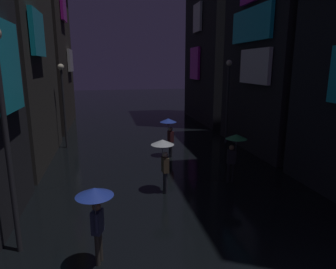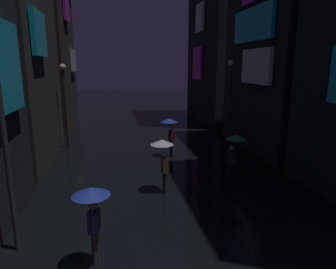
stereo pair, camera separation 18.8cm
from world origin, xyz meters
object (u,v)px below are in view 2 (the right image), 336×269
at_px(streetlamp_right_far, 230,92).
at_px(pedestrian_far_right_clear, 163,151).
at_px(streetlamp_left_near, 2,119).
at_px(pedestrian_midstreet_left_blue, 170,127).
at_px(streetlamp_left_far, 65,96).
at_px(pedestrian_foreground_left_green, 235,145).
at_px(pedestrian_foreground_right_blue, 92,204).

bearing_deg(streetlamp_right_far, pedestrian_far_right_clear, -128.58).
xyz_separation_m(pedestrian_far_right_clear, streetlamp_right_far, (5.45, 6.83, 1.63)).
relative_size(pedestrian_far_right_clear, streetlamp_left_near, 0.37).
xyz_separation_m(pedestrian_midstreet_left_blue, streetlamp_left_far, (-5.74, 3.02, 1.50)).
bearing_deg(pedestrian_foreground_left_green, streetlamp_left_far, 136.46).
bearing_deg(pedestrian_foreground_right_blue, pedestrian_far_right_clear, 59.51).
bearing_deg(pedestrian_foreground_right_blue, pedestrian_midstreet_left_blue, 67.43).
bearing_deg(pedestrian_midstreet_left_blue, pedestrian_foreground_right_blue, -112.57).
distance_m(pedestrian_foreground_right_blue, pedestrian_midstreet_left_blue, 9.47).
height_order(pedestrian_midstreet_left_blue, pedestrian_foreground_left_green, same).
bearing_deg(pedestrian_foreground_right_blue, streetlamp_right_far, 54.30).
distance_m(pedestrian_foreground_left_green, streetlamp_left_near, 8.60).
bearing_deg(streetlamp_left_far, streetlamp_left_near, -90.00).
height_order(pedestrian_far_right_clear, pedestrian_midstreet_left_blue, same).
distance_m(pedestrian_foreground_right_blue, pedestrian_far_right_clear, 4.82).
bearing_deg(pedestrian_foreground_right_blue, streetlamp_left_far, 100.17).
bearing_deg(pedestrian_foreground_left_green, pedestrian_midstreet_left_blue, 114.23).
relative_size(streetlamp_left_far, streetlamp_right_far, 0.95).
xyz_separation_m(pedestrian_foreground_right_blue, pedestrian_midstreet_left_blue, (3.63, 8.74, 0.00)).
xyz_separation_m(pedestrian_midstreet_left_blue, pedestrian_foreground_left_green, (1.92, -4.26, 0.00)).
bearing_deg(streetlamp_left_near, pedestrian_midstreet_left_blue, 53.13).
distance_m(streetlamp_left_far, streetlamp_right_far, 10.03).
distance_m(pedestrian_midstreet_left_blue, streetlamp_left_near, 9.77).
distance_m(streetlamp_left_far, streetlamp_left_near, 10.69).
relative_size(pedestrian_foreground_left_green, streetlamp_left_near, 0.37).
bearing_deg(pedestrian_far_right_clear, streetlamp_right_far, 51.42).
xyz_separation_m(pedestrian_far_right_clear, streetlamp_left_far, (-4.55, 7.61, 1.50)).
relative_size(streetlamp_left_far, streetlamp_left_near, 0.86).
bearing_deg(streetlamp_left_near, streetlamp_right_far, 44.69).
bearing_deg(streetlamp_left_near, pedestrian_foreground_right_blue, -27.22).
height_order(pedestrian_midstreet_left_blue, streetlamp_right_far, streetlamp_right_far).
bearing_deg(pedestrian_foreground_left_green, pedestrian_far_right_clear, -173.86).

